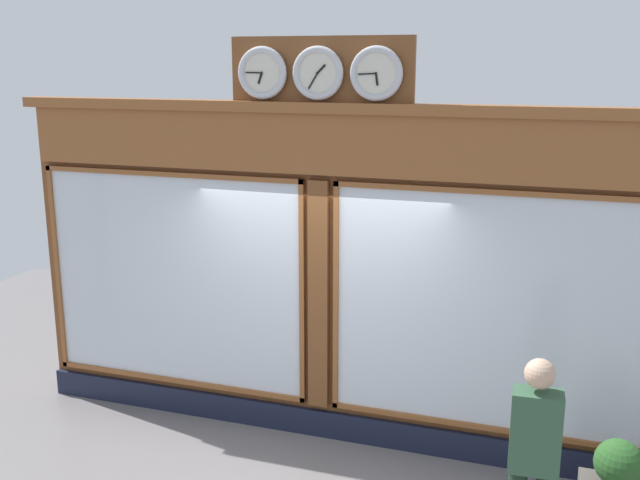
{
  "coord_description": "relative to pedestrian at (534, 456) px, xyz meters",
  "views": [
    {
      "loc": [
        -2.21,
        6.53,
        3.74
      ],
      "look_at": [
        0.0,
        0.0,
        2.06
      ],
      "focal_mm": 41.39,
      "sensor_mm": 36.0,
      "label": 1
    }
  ],
  "objects": [
    {
      "name": "shop_facade",
      "position": [
        2.13,
        -1.56,
        0.78
      ],
      "size": [
        6.48,
        0.42,
        3.96
      ],
      "color": "brown",
      "rests_on": "ground_plane"
    },
    {
      "name": "pedestrian",
      "position": [
        0.0,
        0.0,
        0.0
      ],
      "size": [
        0.37,
        0.24,
        1.69
      ],
      "color": "#1C2F21",
      "rests_on": "ground_plane"
    },
    {
      "name": "planter_shrub",
      "position": [
        -0.63,
        -0.55,
        -0.24
      ],
      "size": [
        0.38,
        0.38,
        0.38
      ],
      "primitive_type": "sphere",
      "color": "#285623",
      "rests_on": "planter_box"
    }
  ]
}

